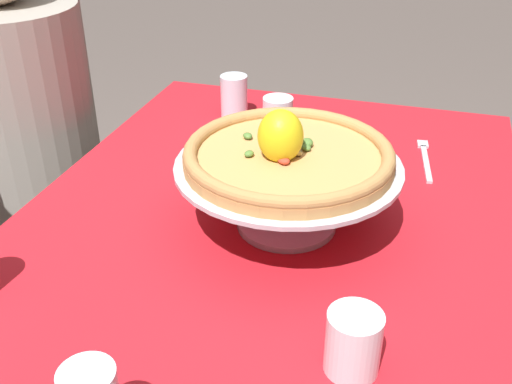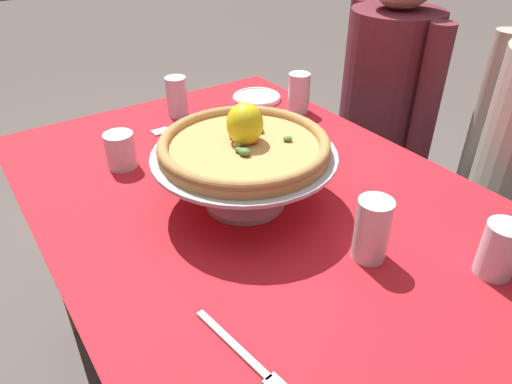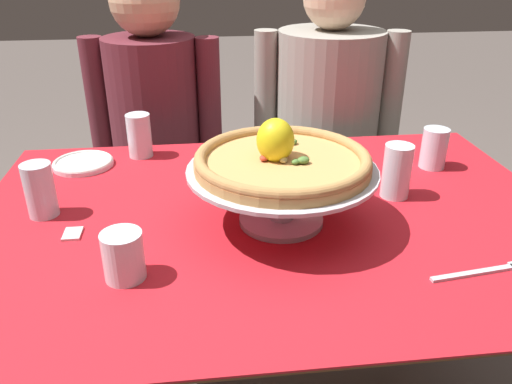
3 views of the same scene
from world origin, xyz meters
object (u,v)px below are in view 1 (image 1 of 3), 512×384
Objects in this scene: water_glass_side_right at (278,129)px; water_glass_front_left at (353,346)px; dinner_fork at (425,158)px; pizza_stand at (288,182)px; water_glass_back_right at (234,99)px; pizza at (288,153)px; diner_right at (32,167)px.

water_glass_front_left is (-0.60, -0.26, -0.02)m from water_glass_side_right.
water_glass_front_left is 0.46× the size of dinner_fork.
water_glass_back_right is (0.45, 0.25, -0.04)m from pizza_stand.
dinner_fork is (0.34, -0.23, -0.14)m from pizza.
water_glass_side_right is at bearing 17.84° from pizza.
pizza reaches higher than pizza_stand.
pizza_stand is 0.42m from dinner_fork.
water_glass_front_left is 0.07× the size of diner_right.
water_glass_side_right reaches higher than water_glass_back_right.
water_glass_back_right is 1.18× the size of water_glass_front_left.
water_glass_front_left is (-0.76, -0.42, -0.01)m from water_glass_back_right.
pizza_stand is at bearing -110.78° from diner_right.
pizza is 3.38× the size of water_glass_back_right.
pizza is (-0.00, 0.00, 0.06)m from pizza_stand.
pizza_stand is 1.99× the size of dinner_fork.
pizza is 0.87m from diner_right.
water_glass_side_right reaches higher than dinner_fork.
water_glass_back_right reaches higher than water_glass_front_left.
dinner_fork is at bearing -80.29° from water_glass_side_right.
diner_right is (-0.05, 1.00, -0.15)m from dinner_fork.
water_glass_side_right is 0.10× the size of diner_right.
pizza_stand is 0.36m from water_glass_front_left.
water_glass_back_right is at bearing 77.42° from dinner_fork.
pizza_stand reaches higher than dinner_fork.
pizza_stand is at bearing -161.92° from water_glass_side_right.
diner_right is at bearing 106.84° from water_glass_back_right.
water_glass_back_right is 0.54× the size of dinner_fork.
pizza reaches higher than dinner_fork.
pizza_stand is 4.35× the size of water_glass_front_left.
pizza_stand is 1.09× the size of pizza.
pizza_stand reaches higher than water_glass_back_right.
water_glass_back_right is 0.22m from water_glass_side_right.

